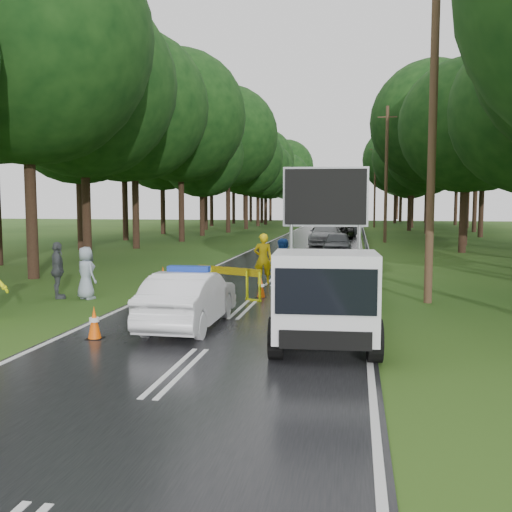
% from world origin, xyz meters
% --- Properties ---
extents(ground, '(160.00, 160.00, 0.00)m').
position_xyz_m(ground, '(0.00, 0.00, 0.00)').
color(ground, '#1B3E11').
rests_on(ground, ground).
extents(road, '(7.00, 140.00, 0.02)m').
position_xyz_m(road, '(0.00, 30.00, 0.01)').
color(road, black).
rests_on(road, ground).
extents(guardrail, '(0.12, 60.06, 0.70)m').
position_xyz_m(guardrail, '(3.70, 29.67, 0.55)').
color(guardrail, gray).
rests_on(guardrail, ground).
extents(utility_pole_near, '(1.40, 0.24, 10.00)m').
position_xyz_m(utility_pole_near, '(5.20, 2.00, 5.06)').
color(utility_pole_near, '#4F3924').
rests_on(utility_pole_near, ground).
extents(utility_pole_mid, '(1.40, 0.24, 10.00)m').
position_xyz_m(utility_pole_mid, '(5.20, 28.00, 5.06)').
color(utility_pole_mid, '#4F3924').
rests_on(utility_pole_mid, ground).
extents(utility_pole_far, '(1.40, 0.24, 10.00)m').
position_xyz_m(utility_pole_far, '(5.20, 54.00, 5.06)').
color(utility_pole_far, '#4F3924').
rests_on(utility_pole_far, ground).
extents(police_sedan, '(1.44, 4.05, 1.47)m').
position_xyz_m(police_sedan, '(-0.84, -2.47, 0.67)').
color(police_sedan, white).
rests_on(police_sedan, ground).
extents(work_truck, '(2.35, 4.81, 3.74)m').
position_xyz_m(work_truck, '(2.43, -3.48, 1.01)').
color(work_truck, gray).
rests_on(work_truck, ground).
extents(barrier, '(2.21, 1.01, 0.99)m').
position_xyz_m(barrier, '(-0.80, 1.66, 0.75)').
color(barrier, '#DDEB0C').
rests_on(barrier, ground).
extents(officer, '(0.76, 0.58, 1.86)m').
position_xyz_m(officer, '(-0.27, 5.00, 0.93)').
color(officer, yellow).
rests_on(officer, ground).
extents(civilian, '(0.89, 0.70, 1.80)m').
position_xyz_m(civilian, '(0.76, 3.00, 0.90)').
color(civilian, '#174299').
rests_on(civilian, ground).
extents(bystander_mid, '(0.92, 1.11, 1.77)m').
position_xyz_m(bystander_mid, '(-6.03, 0.76, 0.89)').
color(bystander_mid, '#45494D').
rests_on(bystander_mid, ground).
extents(bystander_right, '(0.95, 0.86, 1.63)m').
position_xyz_m(bystander_right, '(-5.13, 0.85, 0.81)').
color(bystander_right, '#8D9AAA').
rests_on(bystander_right, ground).
extents(queue_car_first, '(1.63, 3.97, 1.35)m').
position_xyz_m(queue_car_first, '(2.04, 16.64, 0.67)').
color(queue_car_first, '#45484D').
rests_on(queue_car_first, ground).
extents(queue_car_second, '(2.22, 5.23, 1.50)m').
position_xyz_m(queue_car_second, '(0.99, 24.60, 0.75)').
color(queue_car_second, '#929499').
rests_on(queue_car_second, ground).
extents(queue_car_third, '(3.38, 6.11, 1.62)m').
position_xyz_m(queue_car_third, '(1.30, 30.60, 0.81)').
color(queue_car_third, black).
rests_on(queue_car_third, ground).
extents(queue_car_fourth, '(2.06, 4.80, 1.54)m').
position_xyz_m(queue_car_fourth, '(2.16, 36.60, 0.77)').
color(queue_car_fourth, '#3E4045').
rests_on(queue_car_fourth, ground).
extents(cone_near_left, '(0.35, 0.35, 0.74)m').
position_xyz_m(cone_near_left, '(-2.53, -4.00, 0.36)').
color(cone_near_left, black).
rests_on(cone_near_left, ground).
extents(cone_center, '(0.31, 0.31, 0.66)m').
position_xyz_m(cone_center, '(0.16, 2.00, 0.32)').
color(cone_center, black).
rests_on(cone_center, ground).
extents(cone_far, '(0.37, 0.37, 0.79)m').
position_xyz_m(cone_far, '(1.40, 2.50, 0.38)').
color(cone_far, black).
rests_on(cone_far, ground).
extents(cone_left_mid, '(0.39, 0.39, 0.82)m').
position_xyz_m(cone_left_mid, '(-3.40, 3.00, 0.40)').
color(cone_left_mid, black).
rests_on(cone_left_mid, ground).
extents(cone_right, '(0.31, 0.31, 0.66)m').
position_xyz_m(cone_right, '(3.36, 4.50, 0.32)').
color(cone_right, black).
rests_on(cone_right, ground).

